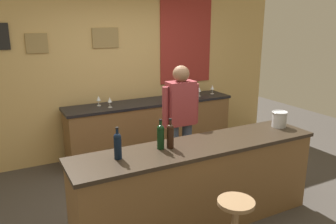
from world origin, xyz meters
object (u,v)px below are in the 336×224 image
(coffee_mug, at_px, (183,95))
(wine_glass_c, at_px, (187,90))
(wine_bottle_b, at_px, (161,136))
(ice_bucket, at_px, (279,119))
(wine_bottle_c, at_px, (170,135))
(wine_bottle_a, at_px, (118,145))
(wine_glass_d, at_px, (199,90))
(wine_glass_b, at_px, (110,100))
(bar_stool, at_px, (235,223))
(wine_glass_a, at_px, (98,99))
(wine_glass_e, at_px, (212,88))
(bartender, at_px, (181,118))

(coffee_mug, bearing_deg, wine_glass_c, 33.17)
(wine_bottle_b, xyz_separation_m, ice_bucket, (1.58, -0.02, -0.04))
(wine_bottle_b, bearing_deg, wine_bottle_c, -13.63)
(wine_bottle_b, bearing_deg, wine_bottle_a, -174.71)
(ice_bucket, distance_m, wine_glass_d, 1.94)
(wine_bottle_b, height_order, wine_glass_c, wine_bottle_b)
(wine_bottle_a, height_order, wine_glass_b, wine_bottle_a)
(bar_stool, bearing_deg, wine_glass_b, 94.38)
(bar_stool, relative_size, wine_bottle_a, 2.22)
(wine_bottle_c, xyz_separation_m, ice_bucket, (1.48, 0.00, -0.04))
(wine_glass_d, relative_size, coffee_mug, 1.24)
(wine_bottle_a, distance_m, wine_bottle_b, 0.46)
(wine_bottle_a, distance_m, coffee_mug, 2.68)
(ice_bucket, bearing_deg, wine_glass_a, 127.56)
(wine_glass_a, xyz_separation_m, coffee_mug, (1.39, -0.15, -0.06))
(ice_bucket, xyz_separation_m, wine_glass_d, (0.11, 1.94, -0.01))
(wine_glass_e, xyz_separation_m, coffee_mug, (-0.64, -0.06, -0.06))
(bartender, bearing_deg, wine_bottle_a, -144.01)
(bartender, height_order, bar_stool, bartender)
(bar_stool, height_order, coffee_mug, coffee_mug)
(wine_bottle_a, relative_size, ice_bucket, 1.63)
(bartender, distance_m, wine_glass_d, 1.53)
(wine_glass_c, bearing_deg, wine_bottle_c, -124.63)
(wine_bottle_c, bearing_deg, ice_bucket, 0.14)
(wine_glass_b, xyz_separation_m, wine_glass_e, (1.91, 0.09, 0.00))
(bar_stool, bearing_deg, wine_bottle_a, 134.27)
(wine_glass_d, bearing_deg, wine_glass_b, -178.96)
(wine_glass_e, bearing_deg, coffee_mug, -174.34)
(bartender, height_order, wine_glass_b, bartender)
(wine_glass_b, bearing_deg, wine_bottle_a, -106.04)
(bartender, bearing_deg, wine_glass_e, 42.08)
(wine_glass_d, bearing_deg, wine_bottle_b, -131.35)
(bar_stool, relative_size, wine_glass_d, 4.39)
(wine_glass_b, relative_size, wine_glass_d, 1.00)
(wine_bottle_b, distance_m, wine_glass_a, 2.07)
(wine_glass_d, bearing_deg, ice_bucket, -93.31)
(wine_bottle_b, height_order, wine_glass_e, wine_bottle_b)
(bartender, relative_size, wine_bottle_a, 5.29)
(wine_glass_a, relative_size, wine_glass_e, 1.00)
(wine_glass_d, xyz_separation_m, coffee_mug, (-0.33, -0.00, -0.06))
(wine_glass_b, relative_size, wine_glass_e, 1.00)
(wine_bottle_c, relative_size, wine_glass_b, 1.97)
(bartender, relative_size, wine_glass_d, 10.45)
(coffee_mug, bearing_deg, wine_bottle_b, -125.39)
(ice_bucket, distance_m, wine_glass_e, 2.04)
(wine_bottle_a, xyz_separation_m, wine_glass_a, (0.44, 2.11, -0.05))
(wine_glass_d, bearing_deg, wine_bottle_c, -129.36)
(bar_stool, distance_m, wine_glass_b, 2.78)
(wine_glass_d, relative_size, wine_glass_e, 1.00)
(wine_bottle_a, height_order, wine_glass_c, wine_bottle_a)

